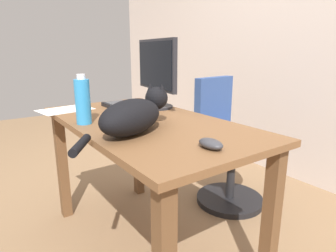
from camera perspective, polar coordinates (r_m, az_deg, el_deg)
ground_plane at (r=1.80m, az=-4.14°, el=-22.44°), size 8.00×8.00×0.00m
back_wall at (r=2.60m, az=27.49°, el=17.80°), size 6.00×0.04×2.60m
desk at (r=1.51m, az=-4.57°, el=-3.21°), size 1.30×0.69×0.74m
office_chair at (r=2.13m, az=11.53°, el=-4.81°), size 0.48×0.48×0.91m
monitor at (r=1.77m, az=-2.34°, el=10.81°), size 0.48×0.20×0.41m
keyboard at (r=1.75m, az=-8.10°, el=3.62°), size 0.44×0.15×0.03m
cat at (r=1.24m, az=-6.74°, el=2.28°), size 0.33×0.56×0.20m
computer_mouse at (r=1.06m, az=8.48°, el=-3.50°), size 0.11×0.06×0.04m
paper_sheet at (r=1.85m, az=-19.72°, el=3.07°), size 0.26×0.33×0.00m
water_bottle at (r=1.45m, az=-16.55°, el=4.77°), size 0.07×0.07×0.24m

